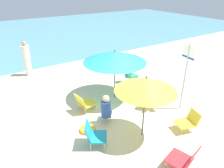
% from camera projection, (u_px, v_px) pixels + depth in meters
% --- Properties ---
extents(ground_plane, '(40.00, 40.00, 0.00)m').
position_uv_depth(ground_plane, '(128.00, 121.00, 6.36)').
color(ground_plane, beige).
extents(sea_water, '(40.00, 16.00, 0.01)m').
position_uv_depth(sea_water, '(24.00, 35.00, 16.73)').
color(sea_water, '#5693A3').
rests_on(sea_water, ground_plane).
extents(umbrella_yellow, '(1.55, 1.55, 1.77)m').
position_uv_depth(umbrella_yellow, '(146.00, 85.00, 5.11)').
color(umbrella_yellow, '#4C4C51').
rests_on(umbrella_yellow, ground_plane).
extents(umbrella_teal, '(2.15, 2.15, 1.78)m').
position_uv_depth(umbrella_teal, '(115.00, 57.00, 7.00)').
color(umbrella_teal, '#4C4C51').
rests_on(umbrella_teal, ground_plane).
extents(beach_chair_a, '(0.70, 0.69, 0.68)m').
position_uv_depth(beach_chair_a, '(150.00, 99.00, 6.84)').
color(beach_chair_a, gold).
rests_on(beach_chair_a, ground_plane).
extents(beach_chair_b, '(0.66, 0.70, 0.63)m').
position_uv_depth(beach_chair_b, '(184.00, 159.00, 4.58)').
color(beach_chair_b, red).
rests_on(beach_chair_b, ground_plane).
extents(beach_chair_c, '(0.71, 0.70, 0.66)m').
position_uv_depth(beach_chair_c, '(94.00, 134.00, 5.28)').
color(beach_chair_c, teal).
rests_on(beach_chair_c, ground_plane).
extents(beach_chair_d, '(0.65, 0.56, 0.64)m').
position_uv_depth(beach_chair_d, '(84.00, 102.00, 6.70)').
color(beach_chair_d, gold).
rests_on(beach_chair_d, ground_plane).
extents(beach_chair_e, '(0.69, 0.59, 0.56)m').
position_uv_depth(beach_chair_e, '(188.00, 121.00, 5.87)').
color(beach_chair_e, gold).
rests_on(beach_chair_e, ground_plane).
extents(person_a, '(0.33, 0.33, 1.55)m').
position_uv_depth(person_a, '(27.00, 59.00, 9.14)').
color(person_a, silver).
rests_on(person_a, ground_plane).
extents(person_b, '(0.57, 0.38, 0.95)m').
position_uv_depth(person_b, '(130.00, 72.00, 8.61)').
color(person_b, '#389970').
rests_on(person_b, ground_plane).
extents(person_c, '(0.48, 0.51, 0.95)m').
position_uv_depth(person_c, '(106.00, 109.00, 6.08)').
color(person_c, '#2D519E').
rests_on(person_c, ground_plane).
extents(warning_sign, '(0.11, 0.49, 2.18)m').
position_uv_depth(warning_sign, '(186.00, 69.00, 6.36)').
color(warning_sign, '#ADADB2').
rests_on(warning_sign, ground_plane).
extents(swim_ring, '(0.46, 0.46, 0.09)m').
position_uv_depth(swim_ring, '(87.00, 129.00, 5.93)').
color(swim_ring, yellow).
rests_on(swim_ring, ground_plane).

